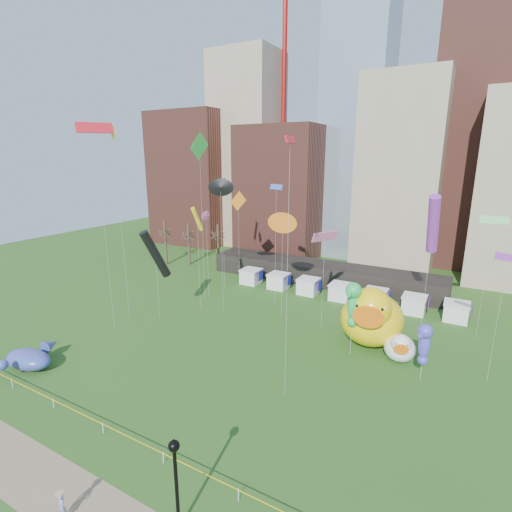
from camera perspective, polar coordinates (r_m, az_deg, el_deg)
The scene contains 30 objects.
ground at distance 30.37m, azimuth -13.52°, elevation -27.69°, with size 160.00×160.00×0.00m, color #27591C.
skyline at distance 78.17m, azimuth 19.82°, elevation 14.65°, with size 101.00×23.00×68.00m.
crane_left at distance 92.06m, azimuth 4.92°, elevation 31.39°, with size 23.00×1.00×76.00m.
pavilion at distance 64.04m, azimuth 9.76°, elevation -2.54°, with size 38.00×6.00×3.20m, color black.
vendor_tents at distance 57.31m, azimuth 12.42°, elevation -5.27°, with size 33.24×2.80×2.40m.
bare_trees at distance 74.77m, azimuth -9.76°, elevation 1.85°, with size 8.44×6.44×8.50m.
caution_tape at distance 29.92m, azimuth -13.61°, elevation -26.72°, with size 50.00×0.06×0.90m.
big_duck at distance 44.25m, azimuth 16.75°, elevation -8.56°, with size 7.79×9.80×7.22m.
small_duck at distance 42.55m, azimuth 20.55°, elevation -12.53°, with size 3.76×4.56×3.29m.
seahorse_green at distance 40.53m, azimuth 14.22°, elevation -6.50°, with size 1.83×2.17×7.95m.
seahorse_purple at distance 38.90m, azimuth 23.71°, elevation -11.50°, with size 1.67×1.92×5.63m.
whale_inflatable at distance 44.95m, azimuth -30.49°, elevation -12.90°, with size 5.37×6.50×2.22m.
lamppost at distance 24.10m, azimuth -11.79°, elevation -29.24°, with size 0.63×0.63×6.01m.
woman at distance 28.36m, azimuth -26.84°, elevation -30.26°, with size 0.65×0.43×1.78m, color silver.
kite_0 at distance 46.25m, azimuth -22.82°, elevation 16.96°, with size 2.43×3.38×23.72m.
kite_1 at distance 44.96m, azimuth 10.20°, elevation 2.84°, with size 2.21×3.41×11.85m.
kite_2 at distance 49.11m, azimuth -14.68°, elevation 0.25°, with size 2.42×3.86×11.65m.
kite_3 at distance 52.86m, azimuth -8.37°, elevation 15.48°, with size 0.25×3.65×23.32m.
kite_4 at distance 46.99m, azimuth -20.32°, elevation 15.58°, with size 1.87×0.99×23.75m.
kite_5 at distance 51.21m, azimuth 3.03°, elevation 9.98°, with size 2.25×1.17×16.66m.
kite_6 at distance 47.42m, azimuth 3.97°, elevation 4.94°, with size 2.58×0.45×13.61m.
kite_7 at distance 38.88m, azimuth 33.25°, elevation -0.37°, with size 1.97×1.19×12.24m.
kite_8 at distance 29.51m, azimuth 5.06°, elevation 15.94°, with size 0.46×1.81×21.71m.
kite_9 at distance 54.43m, azimuth -7.39°, elevation 5.86°, with size 0.19×1.33×12.82m.
kite_10 at distance 48.81m, azimuth -5.28°, elevation 10.05°, with size 2.15×0.97×17.54m.
kite_11 at distance 47.93m, azimuth 31.79°, elevation 4.43°, with size 2.79×0.62×14.10m.
kite_12 at distance 50.36m, azimuth -8.72°, elevation 5.41°, with size 0.84×1.97×13.99m.
kite_13 at distance 57.24m, azimuth -5.00°, elevation 10.89°, with size 1.15×2.37×17.14m.
kite_14 at distance 58.65m, azimuth -2.63°, elevation 7.98°, with size 3.02×0.42×15.19m.
kite_15 at distance 46.44m, azimuth 24.76°, elevation 4.23°, with size 1.20×4.06×16.42m.
Camera 1 is at (16.15, -15.86, 20.25)m, focal length 27.00 mm.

